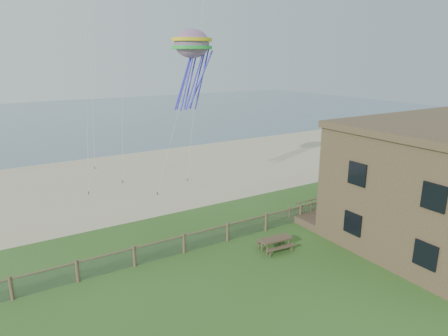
{
  "coord_description": "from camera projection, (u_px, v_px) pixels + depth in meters",
  "views": [
    {
      "loc": [
        -12.1,
        -13.34,
        11.11
      ],
      "look_at": [
        0.98,
        8.0,
        4.13
      ],
      "focal_mm": 32.0,
      "sensor_mm": 36.0,
      "label": 1
    }
  ],
  "objects": [
    {
      "name": "sand_beach",
      "position": [
        139.0,
        177.0,
        38.1
      ],
      "size": [
        72.0,
        20.0,
        0.02
      ],
      "primitive_type": "cube",
      "color": "tan",
      "rests_on": "ground"
    },
    {
      "name": "picnic_table",
      "position": [
        276.0,
        244.0,
        23.7
      ],
      "size": [
        2.05,
        1.61,
        0.82
      ],
      "primitive_type": null,
      "rotation": [
        0.0,
        0.0,
        -0.08
      ],
      "color": "brown",
      "rests_on": "ground"
    },
    {
      "name": "ocean",
      "position": [
        57.0,
        119.0,
        74.23
      ],
      "size": [
        160.0,
        68.0,
        0.02
      ],
      "primitive_type": "cube",
      "color": "slate",
      "rests_on": "ground"
    },
    {
      "name": "chainlink_fence",
      "position": [
        227.0,
        233.0,
        24.81
      ],
      "size": [
        36.2,
        0.2,
        1.25
      ],
      "primitive_type": null,
      "color": "brown",
      "rests_on": "ground"
    },
    {
      "name": "octopus_kite",
      "position": [
        193.0,
        67.0,
        29.03
      ],
      "size": [
        3.33,
        2.54,
        6.34
      ],
      "primitive_type": null,
      "rotation": [
        0.0,
        0.0,
        -0.12
      ],
      "color": "#FD5427"
    },
    {
      "name": "ground",
      "position": [
        291.0,
        286.0,
        20.03
      ],
      "size": [
        160.0,
        160.0,
        0.0
      ],
      "primitive_type": "plane",
      "color": "#2F501B",
      "rests_on": "ground"
    },
    {
      "name": "motel_deck",
      "position": [
        378.0,
        204.0,
        30.62
      ],
      "size": [
        15.0,
        2.0,
        0.5
      ],
      "primitive_type": "cube",
      "color": "brown",
      "rests_on": "ground"
    }
  ]
}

